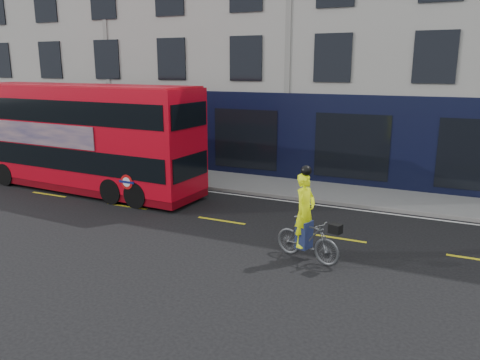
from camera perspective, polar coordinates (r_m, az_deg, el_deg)
The scene contains 8 objects.
ground at distance 14.87m, azimuth -4.93°, elevation -6.64°, with size 120.00×120.00×0.00m, color black.
pavement at distance 20.49m, azimuth 4.09°, elevation -0.74°, with size 60.00×3.00×0.12m, color gray.
kerb at distance 19.14m, azimuth 2.49°, elevation -1.74°, with size 60.00×0.12×0.13m, color slate.
building_terrace at distance 26.08m, azimuth 9.71°, elevation 18.65°, with size 50.00×10.07×15.00m.
road_edge_line at distance 18.89m, azimuth 2.14°, elevation -2.14°, with size 58.00×0.10×0.01m, color silver.
lane_dashes at distance 16.11m, azimuth -2.28°, elevation -4.96°, with size 58.00×0.12×0.01m, color gold, non-canonical shape.
bus at distance 20.79m, azimuth -18.71°, elevation 5.00°, with size 11.11×3.07×4.43m.
cyclist at distance 12.80m, azimuth 8.12°, elevation -5.93°, with size 2.06×1.10×2.63m.
Camera 1 is at (6.98, -12.07, 5.15)m, focal length 35.00 mm.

